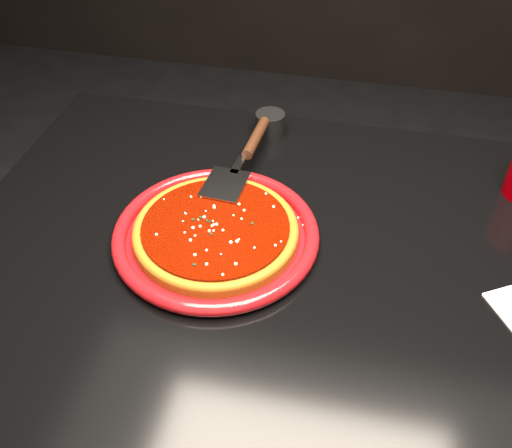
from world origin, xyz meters
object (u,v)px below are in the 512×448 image
Objects in this scene: table at (305,385)px; pizza_server at (243,158)px; plate at (216,234)px; ramekin at (270,124)px.

pizza_server is at bearing 133.37° from table.
table is 3.57× the size of plate.
ramekin is (0.02, 0.15, -0.02)m from pizza_server.
ramekin is at bearing 86.53° from pizza_server.
pizza_server is at bearing -97.65° from ramekin.
plate is (-0.17, 0.00, 0.39)m from table.
table is 0.42m from plate.
plate is at bearing 179.70° from table.
ramekin reaches higher than table.
plate is 1.14× the size of pizza_server.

